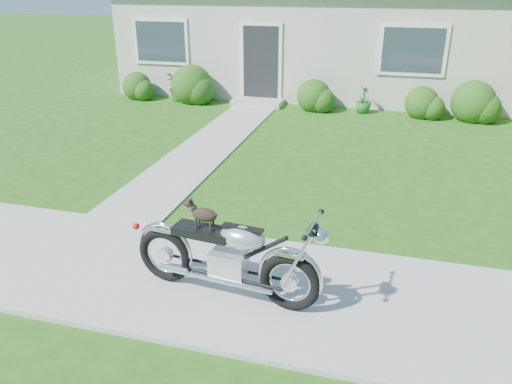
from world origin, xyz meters
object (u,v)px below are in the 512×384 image
Objects in this scene: house at (332,17)px; potted_plant_left at (179,87)px; motorcycle_with_dog at (228,256)px; potted_plant_right at (364,99)px.

house is 5.44m from potted_plant_left.
potted_plant_left is at bearing 122.94° from motorcycle_with_dog.
potted_plant_left is 0.37× the size of motorcycle_with_dog.
potted_plant_left is (-3.84, -3.44, -1.75)m from house.
potted_plant_left reaches higher than potted_plant_right.
motorcycle_with_dog is at bearing -87.02° from house.
house is 15.47× the size of potted_plant_left.
potted_plant_right is (5.26, 0.00, -0.05)m from potted_plant_left.
house is 12.40m from motorcycle_with_dog.
potted_plant_right is (1.42, -3.44, -1.80)m from house.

